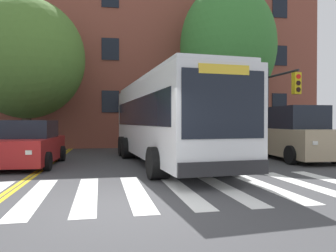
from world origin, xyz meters
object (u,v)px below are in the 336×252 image
object	(u,v)px
car_red_near_lane	(30,145)
street_tree_curbside_small	(26,59)
street_tree_curbside_large	(228,47)
car_silver_behind_bus	(140,133)
city_bus	(166,119)
traffic_light_near_corner	(280,96)
car_tan_far_lane	(292,135)

from	to	relation	value
car_red_near_lane	street_tree_curbside_small	bearing A→B (deg)	104.64
car_red_near_lane	street_tree_curbside_large	distance (m)	12.73
car_red_near_lane	car_silver_behind_bus	world-z (taller)	car_silver_behind_bus
car_red_near_lane	city_bus	bearing A→B (deg)	-3.91
traffic_light_near_corner	street_tree_curbside_small	world-z (taller)	street_tree_curbside_small
car_silver_behind_bus	street_tree_curbside_large	world-z (taller)	street_tree_curbside_large
car_red_near_lane	street_tree_curbside_large	world-z (taller)	street_tree_curbside_large
car_tan_far_lane	street_tree_curbside_small	xyz separation A→B (m)	(-12.45, 4.95, 3.89)
car_red_near_lane	traffic_light_near_corner	world-z (taller)	traffic_light_near_corner
car_silver_behind_bus	street_tree_curbside_small	world-z (taller)	street_tree_curbside_small
car_tan_far_lane	car_silver_behind_bus	size ratio (longest dim) A/B	1.25
car_red_near_lane	traffic_light_near_corner	bearing A→B (deg)	9.31
city_bus	car_silver_behind_bus	bearing A→B (deg)	90.22
traffic_light_near_corner	street_tree_curbside_large	size ratio (longest dim) A/B	0.46
city_bus	car_red_near_lane	xyz separation A→B (m)	(-5.26, 0.36, -1.01)
traffic_light_near_corner	city_bus	bearing A→B (deg)	-160.15
street_tree_curbside_large	street_tree_curbside_small	xyz separation A→B (m)	(-11.40, -0.48, -1.24)
car_red_near_lane	street_tree_curbside_large	xyz separation A→B (m)	(10.07, 5.57, 5.45)
city_bus	street_tree_curbside_small	xyz separation A→B (m)	(-6.59, 5.45, 3.20)
city_bus	car_red_near_lane	bearing A→B (deg)	176.09
traffic_light_near_corner	street_tree_curbside_small	distance (m)	13.33
car_red_near_lane	car_silver_behind_bus	xyz separation A→B (m)	(5.22, 10.49, 0.07)
city_bus	street_tree_curbside_small	size ratio (longest dim) A/B	1.23
city_bus	car_tan_far_lane	distance (m)	5.92
car_tan_far_lane	traffic_light_near_corner	bearing A→B (deg)	79.07
street_tree_curbside_small	city_bus	bearing A→B (deg)	-39.61
car_silver_behind_bus	street_tree_curbside_large	xyz separation A→B (m)	(4.85, -4.91, 5.38)
car_red_near_lane	traffic_light_near_corner	distance (m)	11.81
car_tan_far_lane	street_tree_curbside_small	distance (m)	13.95
traffic_light_near_corner	street_tree_curbside_small	bearing A→B (deg)	165.87
city_bus	car_tan_far_lane	size ratio (longest dim) A/B	2.09
car_silver_behind_bus	street_tree_curbside_small	bearing A→B (deg)	-140.53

